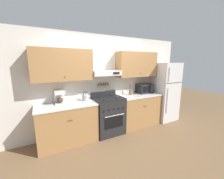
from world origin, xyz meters
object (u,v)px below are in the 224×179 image
at_px(stove_range, 108,115).
at_px(coffee_maker, 60,97).
at_px(tea_kettle, 86,97).
at_px(refrigerator, 165,92).
at_px(utensil_crock, 131,92).
at_px(microwave, 144,88).

height_order(stove_range, coffee_maker, coffee_maker).
distance_m(stove_range, tea_kettle, 0.77).
height_order(stove_range, refrigerator, refrigerator).
relative_size(refrigerator, coffee_maker, 6.01).
distance_m(refrigerator, coffee_maker, 3.20).
bearing_deg(coffee_maker, tea_kettle, -2.91).
relative_size(stove_range, tea_kettle, 4.74).
xyz_separation_m(refrigerator, tea_kettle, (-2.59, 0.16, 0.09)).
bearing_deg(utensil_crock, stove_range, -170.26).
xyz_separation_m(microwave, utensil_crock, (-0.52, -0.02, -0.06)).
relative_size(stove_range, coffee_maker, 3.49).
relative_size(microwave, utensil_crock, 1.51).
relative_size(stove_range, utensil_crock, 3.46).
bearing_deg(coffee_maker, stove_range, -8.40).
height_order(refrigerator, coffee_maker, refrigerator).
distance_m(tea_kettle, microwave, 1.88).
relative_size(stove_range, microwave, 2.29).
distance_m(stove_range, coffee_maker, 1.30).
bearing_deg(tea_kettle, coffee_maker, 177.09).
distance_m(stove_range, microwave, 1.46).
bearing_deg(coffee_maker, microwave, -0.29).
bearing_deg(coffee_maker, utensil_crock, -0.89).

